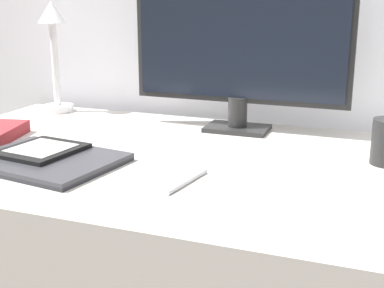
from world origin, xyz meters
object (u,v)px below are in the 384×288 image
monitor (240,38)px  ereader (40,150)px  pen (187,182)px  laptop (46,160)px  keyboard (353,178)px  desk_lamp (54,44)px

monitor → ereader: (-0.33, -0.40, -0.22)m
pen → laptop: bearing=178.7°
ereader → monitor: bearing=50.7°
laptop → pen: size_ratio=2.27×
keyboard → monitor: bearing=136.2°
pen → keyboard: bearing=23.1°
monitor → ereader: size_ratio=3.12×
desk_lamp → laptop: bearing=-58.3°
ereader → desk_lamp: bearing=120.2°
monitor → laptop: size_ratio=1.74×
laptop → ereader: ereader is taller
monitor → keyboard: 0.50m
monitor → pen: bearing=-86.6°
keyboard → desk_lamp: (-0.91, 0.34, 0.20)m
desk_lamp → monitor: bearing=-3.2°
keyboard → ereader: size_ratio=1.63×
pen → monitor: bearing=93.4°
keyboard → ereader: ereader is taller
keyboard → pen: bearing=-156.9°
pen → ereader: bearing=175.3°
ereader → pen: size_ratio=1.27×
monitor → keyboard: (0.32, -0.31, -0.24)m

